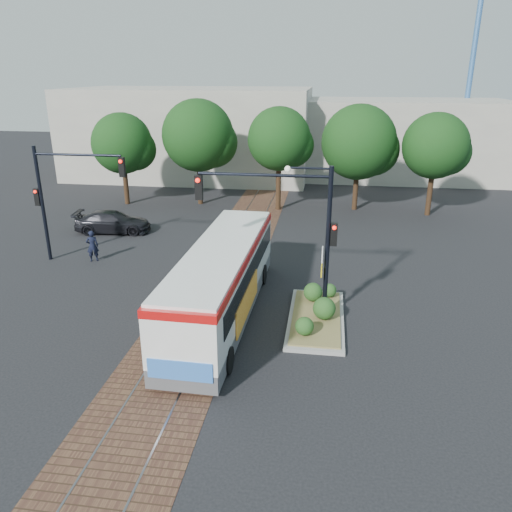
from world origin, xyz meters
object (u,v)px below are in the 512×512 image
at_px(traffic_island, 317,312).
at_px(signal_pole_left, 61,189).
at_px(city_bus, 222,278).
at_px(signal_pole_main, 296,219).
at_px(parked_car, 113,222).
at_px(officer, 92,246).

relative_size(traffic_island, signal_pole_left, 0.87).
bearing_deg(city_bus, signal_pole_main, 6.38).
height_order(city_bus, parked_car, city_bus).
height_order(city_bus, officer, city_bus).
bearing_deg(signal_pole_main, city_bus, -174.95).
relative_size(city_bus, officer, 6.73).
height_order(traffic_island, signal_pole_main, signal_pole_main).
xyz_separation_m(city_bus, officer, (-8.07, 5.16, -0.83)).
relative_size(city_bus, signal_pole_main, 1.88).
distance_m(signal_pole_left, parked_car, 5.98).
bearing_deg(parked_car, signal_pole_main, -136.53).
bearing_deg(signal_pole_main, traffic_island, -5.36).
bearing_deg(officer, parked_car, -104.14).
bearing_deg(signal_pole_left, city_bus, -28.41).
bearing_deg(traffic_island, officer, 157.25).
relative_size(officer, parked_car, 0.36).
bearing_deg(city_bus, parked_car, 133.30).
distance_m(traffic_island, parked_car, 16.31).
distance_m(city_bus, parked_car, 13.64).
bearing_deg(signal_pole_main, officer, 155.87).
relative_size(signal_pole_main, officer, 3.58).
bearing_deg(officer, signal_pole_main, 130.04).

